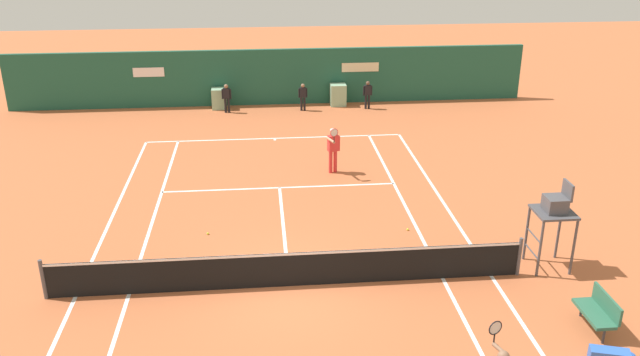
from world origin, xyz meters
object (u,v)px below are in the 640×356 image
at_px(player_bench, 599,310).
at_px(tennis_ball_by_sideline, 208,234).
at_px(umpire_chair, 555,211).
at_px(ball_kid_left_post, 368,93).
at_px(ball_kid_right_post, 303,95).
at_px(tennis_ball_near_service_line, 408,229).
at_px(player_on_baseline, 333,147).
at_px(ball_kid_centre_post, 227,96).

xyz_separation_m(player_bench, tennis_ball_by_sideline, (-9.13, 5.60, -0.47)).
xyz_separation_m(umpire_chair, ball_kid_left_post, (-2.37, 15.37, -0.87)).
relative_size(ball_kid_right_post, tennis_ball_near_service_line, 19.18).
height_order(player_on_baseline, ball_kid_right_post, player_on_baseline).
bearing_deg(tennis_ball_by_sideline, tennis_ball_near_service_line, -2.87).
distance_m(umpire_chair, ball_kid_centre_post, 17.86).
height_order(player_on_baseline, tennis_ball_by_sideline, player_on_baseline).
xyz_separation_m(player_bench, ball_kid_centre_post, (-8.99, 18.22, 0.28)).
bearing_deg(ball_kid_left_post, tennis_ball_near_service_line, 83.58).
bearing_deg(ball_kid_left_post, tennis_ball_by_sideline, 59.12).
distance_m(player_bench, player_on_baseline, 11.28).
distance_m(ball_kid_centre_post, ball_kid_left_post, 6.68).
xyz_separation_m(ball_kid_right_post, ball_kid_centre_post, (-3.58, -0.00, 0.03)).
xyz_separation_m(umpire_chair, tennis_ball_by_sideline, (-9.19, 2.75, -1.61)).
xyz_separation_m(umpire_chair, player_on_baseline, (-4.94, 7.31, -0.65)).
distance_m(player_on_baseline, ball_kid_right_post, 8.08).
bearing_deg(player_bench, ball_kid_left_post, 7.22).
height_order(ball_kid_left_post, tennis_ball_by_sideline, ball_kid_left_post).
bearing_deg(umpire_chair, ball_kid_right_post, 19.58).
bearing_deg(ball_kid_right_post, player_bench, 102.88).
bearing_deg(player_on_baseline, player_bench, 96.68).
distance_m(tennis_ball_by_sideline, tennis_ball_near_service_line, 5.94).
relative_size(player_on_baseline, ball_kid_centre_post, 1.37).
distance_m(umpire_chair, ball_kid_left_post, 15.58).
bearing_deg(umpire_chair, tennis_ball_near_service_line, 53.01).
bearing_deg(tennis_ball_by_sideline, player_bench, -31.51).
relative_size(ball_kid_left_post, tennis_ball_by_sideline, 19.86).
bearing_deg(ball_kid_right_post, tennis_ball_by_sideline, 69.94).
bearing_deg(ball_kid_right_post, player_on_baseline, 90.06).
distance_m(player_on_baseline, ball_kid_left_post, 8.47).
bearing_deg(ball_kid_right_post, ball_kid_centre_post, -3.65).
bearing_deg(tennis_ball_near_service_line, umpire_chair, -36.99).
bearing_deg(ball_kid_centre_post, umpire_chair, 126.71).
relative_size(umpire_chair, ball_kid_centre_post, 1.79).
xyz_separation_m(umpire_chair, ball_kid_right_post, (-5.47, 15.37, -0.90)).
xyz_separation_m(player_bench, player_on_baseline, (-4.89, 10.16, 0.49)).
relative_size(ball_kid_right_post, tennis_ball_by_sideline, 19.18).
bearing_deg(player_bench, tennis_ball_near_service_line, 31.07).
xyz_separation_m(player_bench, ball_kid_right_post, (-5.41, 18.22, 0.24)).
relative_size(player_bench, ball_kid_centre_post, 0.89).
xyz_separation_m(ball_kid_right_post, tennis_ball_near_service_line, (2.22, -12.92, -0.72)).
height_order(ball_kid_right_post, tennis_ball_near_service_line, ball_kid_right_post).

